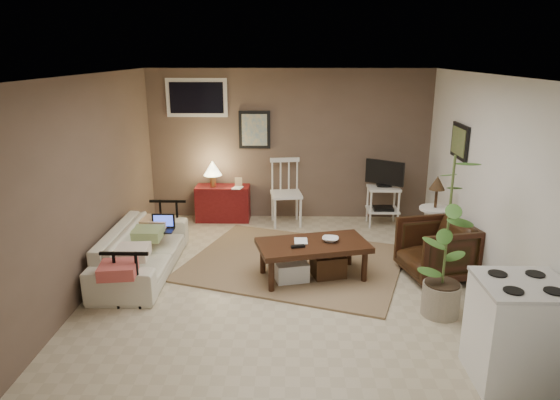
{
  "coord_description": "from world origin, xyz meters",
  "views": [
    {
      "loc": [
        0.04,
        -5.42,
        2.63
      ],
      "look_at": [
        -0.1,
        0.35,
        0.92
      ],
      "focal_mm": 32.0,
      "sensor_mm": 36.0,
      "label": 1
    }
  ],
  "objects_px": {
    "side_table": "(435,206)",
    "armchair": "(436,247)",
    "sofa": "(142,243)",
    "spindle_chair": "(286,194)",
    "potted_plant": "(447,232)",
    "coffee_table": "(312,258)",
    "tv_stand": "(384,191)",
    "red_console": "(222,200)",
    "stove": "(517,332)"
  },
  "relations": [
    {
      "from": "side_table",
      "to": "armchair",
      "type": "distance_m",
      "value": 0.79
    },
    {
      "from": "sofa",
      "to": "spindle_chair",
      "type": "bearing_deg",
      "value": -43.33
    },
    {
      "from": "armchair",
      "to": "potted_plant",
      "type": "xyz_separation_m",
      "value": [
        -0.19,
        -0.92,
        0.53
      ]
    },
    {
      "from": "coffee_table",
      "to": "spindle_chair",
      "type": "xyz_separation_m",
      "value": [
        -0.34,
        2.03,
        0.21
      ]
    },
    {
      "from": "tv_stand",
      "to": "potted_plant",
      "type": "bearing_deg",
      "value": -87.57
    },
    {
      "from": "sofa",
      "to": "red_console",
      "type": "distance_m",
      "value": 2.14
    },
    {
      "from": "tv_stand",
      "to": "side_table",
      "type": "bearing_deg",
      "value": -68.47
    },
    {
      "from": "armchair",
      "to": "stove",
      "type": "height_order",
      "value": "stove"
    },
    {
      "from": "spindle_chair",
      "to": "side_table",
      "type": "distance_m",
      "value": 2.34
    },
    {
      "from": "spindle_chair",
      "to": "tv_stand",
      "type": "relative_size",
      "value": 0.99
    },
    {
      "from": "red_console",
      "to": "coffee_table",
      "type": "bearing_deg",
      "value": -57.77
    },
    {
      "from": "tv_stand",
      "to": "stove",
      "type": "height_order",
      "value": "tv_stand"
    },
    {
      "from": "coffee_table",
      "to": "tv_stand",
      "type": "bearing_deg",
      "value": 59.27
    },
    {
      "from": "spindle_chair",
      "to": "potted_plant",
      "type": "relative_size",
      "value": 0.6
    },
    {
      "from": "tv_stand",
      "to": "armchair",
      "type": "xyz_separation_m",
      "value": [
        0.31,
        -1.9,
        -0.17
      ]
    },
    {
      "from": "coffee_table",
      "to": "red_console",
      "type": "xyz_separation_m",
      "value": [
        -1.37,
        2.18,
        0.07
      ]
    },
    {
      "from": "spindle_chair",
      "to": "stove",
      "type": "height_order",
      "value": "spindle_chair"
    },
    {
      "from": "armchair",
      "to": "stove",
      "type": "xyz_separation_m",
      "value": [
        0.1,
        -2.0,
        0.06
      ]
    },
    {
      "from": "stove",
      "to": "red_console",
      "type": "bearing_deg",
      "value": 126.02
    },
    {
      "from": "red_console",
      "to": "side_table",
      "type": "bearing_deg",
      "value": -24.26
    },
    {
      "from": "red_console",
      "to": "potted_plant",
      "type": "bearing_deg",
      "value": -48.23
    },
    {
      "from": "sofa",
      "to": "red_console",
      "type": "bearing_deg",
      "value": -19.75
    },
    {
      "from": "spindle_chair",
      "to": "coffee_table",
      "type": "bearing_deg",
      "value": -80.62
    },
    {
      "from": "red_console",
      "to": "stove",
      "type": "height_order",
      "value": "red_console"
    },
    {
      "from": "red_console",
      "to": "armchair",
      "type": "bearing_deg",
      "value": -35.99
    },
    {
      "from": "sofa",
      "to": "tv_stand",
      "type": "distance_m",
      "value": 3.76
    },
    {
      "from": "side_table",
      "to": "stove",
      "type": "xyz_separation_m",
      "value": [
        -0.06,
        -2.71,
        -0.23
      ]
    },
    {
      "from": "tv_stand",
      "to": "side_table",
      "type": "xyz_separation_m",
      "value": [
        0.47,
        -1.18,
        0.13
      ]
    },
    {
      "from": "red_console",
      "to": "stove",
      "type": "bearing_deg",
      "value": -53.98
    },
    {
      "from": "tv_stand",
      "to": "side_table",
      "type": "height_order",
      "value": "side_table"
    },
    {
      "from": "spindle_chair",
      "to": "red_console",
      "type": "bearing_deg",
      "value": 171.98
    },
    {
      "from": "armchair",
      "to": "potted_plant",
      "type": "distance_m",
      "value": 1.08
    },
    {
      "from": "armchair",
      "to": "sofa",
      "type": "bearing_deg",
      "value": -104.99
    },
    {
      "from": "side_table",
      "to": "potted_plant",
      "type": "xyz_separation_m",
      "value": [
        -0.35,
        -1.63,
        0.24
      ]
    },
    {
      "from": "red_console",
      "to": "tv_stand",
      "type": "bearing_deg",
      "value": -4.05
    },
    {
      "from": "sofa",
      "to": "coffee_table",
      "type": "bearing_deg",
      "value": -94.52
    },
    {
      "from": "side_table",
      "to": "stove",
      "type": "distance_m",
      "value": 2.72
    },
    {
      "from": "armchair",
      "to": "tv_stand",
      "type": "bearing_deg",
      "value": 175.28
    },
    {
      "from": "coffee_table",
      "to": "potted_plant",
      "type": "distance_m",
      "value": 1.67
    },
    {
      "from": "sofa",
      "to": "potted_plant",
      "type": "height_order",
      "value": "potted_plant"
    },
    {
      "from": "red_console",
      "to": "stove",
      "type": "xyz_separation_m",
      "value": [
        2.96,
        -4.08,
        0.1
      ]
    },
    {
      "from": "side_table",
      "to": "stove",
      "type": "relative_size",
      "value": 1.21
    },
    {
      "from": "coffee_table",
      "to": "sofa",
      "type": "height_order",
      "value": "sofa"
    },
    {
      "from": "tv_stand",
      "to": "spindle_chair",
      "type": "bearing_deg",
      "value": 178.67
    },
    {
      "from": "red_console",
      "to": "stove",
      "type": "distance_m",
      "value": 5.04
    },
    {
      "from": "coffee_table",
      "to": "red_console",
      "type": "bearing_deg",
      "value": 122.23
    },
    {
      "from": "coffee_table",
      "to": "stove",
      "type": "bearing_deg",
      "value": -50.05
    },
    {
      "from": "tv_stand",
      "to": "stove",
      "type": "distance_m",
      "value": 3.92
    },
    {
      "from": "tv_stand",
      "to": "stove",
      "type": "relative_size",
      "value": 1.16
    },
    {
      "from": "spindle_chair",
      "to": "stove",
      "type": "bearing_deg",
      "value": -63.88
    }
  ]
}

